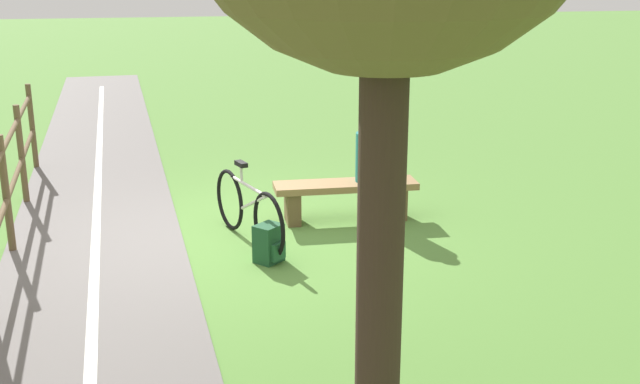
# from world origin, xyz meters

# --- Properties ---
(ground_plane) EXTENTS (80.00, 80.00, 0.00)m
(ground_plane) POSITION_xyz_m (0.00, 0.00, 0.00)
(ground_plane) COLOR #548438
(bench) EXTENTS (1.74, 0.52, 0.47)m
(bench) POSITION_xyz_m (-1.50, -0.37, 0.33)
(bench) COLOR #937047
(bench) RESTS_ON ground_plane
(person_seated) EXTENTS (0.39, 0.39, 0.80)m
(person_seated) POSITION_xyz_m (-1.81, -0.35, 0.81)
(person_seated) COLOR #1E6B66
(person_seated) RESTS_ON bench
(bicycle) EXTENTS (0.56, 1.70, 0.89)m
(bicycle) POSITION_xyz_m (-0.25, 0.18, 0.38)
(bicycle) COLOR black
(bicycle) RESTS_ON ground_plane
(backpack) EXTENTS (0.35, 0.35, 0.40)m
(backpack) POSITION_xyz_m (-0.38, 0.81, 0.20)
(backpack) COLOR #1E4C2D
(backpack) RESTS_ON ground_plane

